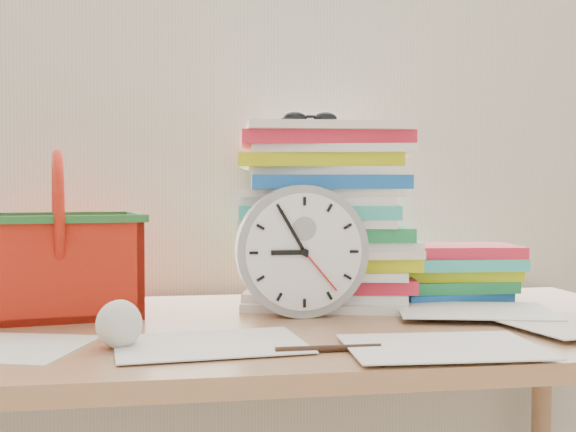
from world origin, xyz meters
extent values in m
cube|color=silver|center=(0.00, 2.00, 1.35)|extent=(4.00, 0.04, 2.70)
cube|color=silver|center=(0.00, 1.98, 1.30)|extent=(2.40, 0.01, 2.50)
cube|color=#A0704B|center=(0.00, 1.60, 0.73)|extent=(1.40, 0.70, 0.03)
cylinder|color=gray|center=(0.04, 1.66, 0.87)|extent=(0.24, 0.05, 0.24)
sphere|color=white|center=(-0.27, 1.44, 0.79)|extent=(0.07, 0.07, 0.07)
cylinder|color=black|center=(0.03, 1.36, 0.76)|extent=(0.15, 0.01, 0.01)
camera|label=1|loc=(-0.19, 0.38, 0.98)|focal=45.00mm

